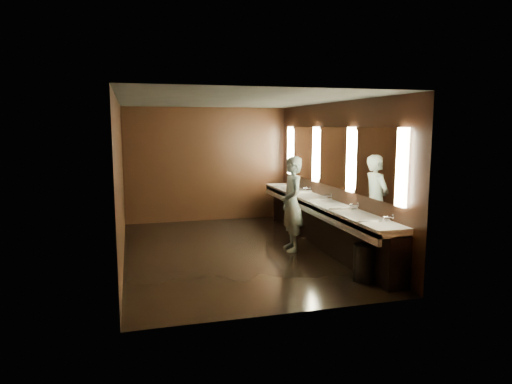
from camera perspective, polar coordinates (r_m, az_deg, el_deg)
floor at (r=8.69m, az=-2.81°, el=-7.41°), size 6.00×6.00×0.00m
ceiling at (r=8.38m, az=-2.94°, el=11.35°), size 4.00×6.00×0.02m
wall_back at (r=11.36m, az=-6.17°, el=3.43°), size 4.00×0.02×2.80m
wall_front at (r=5.56m, az=3.86°, el=-1.56°), size 4.00×0.02×2.80m
wall_left at (r=8.23m, az=-16.60°, el=1.31°), size 0.02×6.00×2.80m
wall_right at (r=9.07m, az=9.57°, el=2.15°), size 0.02×6.00×2.80m
sink_counter at (r=9.12m, az=8.25°, el=-3.53°), size 0.55×5.40×1.01m
mirror_band at (r=9.03m, az=9.51°, el=4.36°), size 0.06×5.03×1.15m
person at (r=8.61m, az=4.49°, el=-1.49°), size 0.47×0.68×1.79m
trash_bin at (r=7.21m, az=13.51°, el=-8.60°), size 0.48×0.48×0.57m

